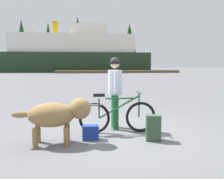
# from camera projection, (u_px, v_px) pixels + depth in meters

# --- Properties ---
(ground_plane) EXTENTS (160.00, 160.00, 0.00)m
(ground_plane) POSITION_uv_depth(u_px,v_px,m) (121.00, 133.00, 5.19)
(ground_plane) COLOR slate
(bicycle) EXTENTS (1.69, 0.44, 0.89)m
(bicycle) POSITION_uv_depth(u_px,v_px,m) (117.00, 116.00, 5.19)
(bicycle) COLOR black
(bicycle) RESTS_ON ground_plane
(person_cyclist) EXTENTS (0.32, 0.53, 1.65)m
(person_cyclist) POSITION_uv_depth(u_px,v_px,m) (115.00, 86.00, 5.47)
(person_cyclist) COLOR #19592D
(person_cyclist) RESTS_ON ground_plane
(dog) EXTENTS (1.44, 0.53, 0.86)m
(dog) POSITION_uv_depth(u_px,v_px,m) (57.00, 114.00, 4.45)
(dog) COLOR olive
(dog) RESTS_ON ground_plane
(backpack) EXTENTS (0.31, 0.24, 0.50)m
(backpack) POSITION_uv_depth(u_px,v_px,m) (153.00, 128.00, 4.68)
(backpack) COLOR #334C33
(backpack) RESTS_ON ground_plane
(handbag_pannier) EXTENTS (0.32, 0.19, 0.28)m
(handbag_pannier) POSITION_uv_depth(u_px,v_px,m) (91.00, 133.00, 4.74)
(handbag_pannier) COLOR navy
(handbag_pannier) RESTS_ON ground_plane
(dock_pier) EXTENTS (19.76, 2.14, 0.40)m
(dock_pier) POSITION_uv_depth(u_px,v_px,m) (118.00, 72.00, 38.35)
(dock_pier) COLOR brown
(dock_pier) RESTS_ON ground_plane
(ferry_boat) EXTENTS (26.73, 7.96, 8.99)m
(ferry_boat) POSITION_uv_depth(u_px,v_px,m) (74.00, 54.00, 43.57)
(ferry_boat) COLOR #1E331E
(ferry_boat) RESTS_ON ground_plane
(sailboat_moored) EXTENTS (7.04, 1.97, 8.70)m
(sailboat_moored) POSITION_uv_depth(u_px,v_px,m) (40.00, 69.00, 41.35)
(sailboat_moored) COLOR navy
(sailboat_moored) RESTS_ON ground_plane
(pine_tree_far_left) EXTENTS (3.34, 3.34, 11.38)m
(pine_tree_far_left) POSITION_uv_depth(u_px,v_px,m) (22.00, 39.00, 53.88)
(pine_tree_far_left) COLOR #4C331E
(pine_tree_far_left) RESTS_ON ground_plane
(pine_tree_center) EXTENTS (3.27, 3.27, 12.28)m
(pine_tree_center) POSITION_uv_depth(u_px,v_px,m) (78.00, 37.00, 55.68)
(pine_tree_center) COLOR #4C331E
(pine_tree_center) RESTS_ON ground_plane
(pine_tree_far_right) EXTENTS (4.06, 4.06, 11.08)m
(pine_tree_far_right) POSITION_uv_depth(u_px,v_px,m) (129.00, 41.00, 58.18)
(pine_tree_far_right) COLOR #4C331E
(pine_tree_far_right) RESTS_ON ground_plane
(pine_tree_mid_back) EXTENTS (2.83, 2.83, 12.01)m
(pine_tree_mid_back) POSITION_uv_depth(u_px,v_px,m) (48.00, 41.00, 61.13)
(pine_tree_mid_back) COLOR #4C331E
(pine_tree_mid_back) RESTS_ON ground_plane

